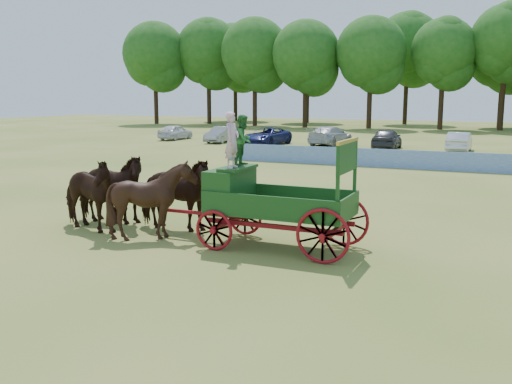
% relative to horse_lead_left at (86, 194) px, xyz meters
% --- Properties ---
extents(ground, '(160.00, 160.00, 0.00)m').
position_rel_horse_lead_left_xyz_m(ground, '(9.15, 1.01, -1.13)').
color(ground, '#9C8F46').
rests_on(ground, ground).
extents(horse_lead_left, '(2.87, 1.77, 2.26)m').
position_rel_horse_lead_left_xyz_m(horse_lead_left, '(0.00, 0.00, 0.00)').
color(horse_lead_left, black).
rests_on(horse_lead_left, ground).
extents(horse_lead_right, '(2.78, 1.48, 2.26)m').
position_rel_horse_lead_left_xyz_m(horse_lead_right, '(0.00, 1.10, 0.00)').
color(horse_lead_right, black).
rests_on(horse_lead_right, ground).
extents(horse_wheel_left, '(2.31, 2.12, 2.26)m').
position_rel_horse_lead_left_xyz_m(horse_wheel_left, '(2.40, 0.00, 0.00)').
color(horse_wheel_left, black).
rests_on(horse_wheel_left, ground).
extents(horse_wheel_right, '(2.73, 1.34, 2.26)m').
position_rel_horse_lead_left_xyz_m(horse_wheel_right, '(2.40, 1.10, 0.00)').
color(horse_wheel_right, black).
rests_on(horse_wheel_right, ground).
extents(farm_dray, '(6.00, 2.00, 3.65)m').
position_rel_horse_lead_left_xyz_m(farm_dray, '(5.39, 0.57, 0.43)').
color(farm_dray, maroon).
rests_on(farm_dray, ground).
extents(sponsor_banner, '(26.00, 0.08, 1.05)m').
position_rel_horse_lead_left_xyz_m(sponsor_banner, '(8.15, 19.01, -0.60)').
color(sponsor_banner, '#2054AD').
rests_on(sponsor_banner, ground).
extents(parked_cars, '(36.74, 7.60, 1.59)m').
position_rel_horse_lead_left_xyz_m(parked_cars, '(2.62, 30.87, -0.38)').
color(parked_cars, silver).
rests_on(parked_cars, ground).
extents(treeline, '(91.84, 23.91, 15.44)m').
position_rel_horse_lead_left_xyz_m(treeline, '(4.79, 60.97, 8.45)').
color(treeline, '#382314').
rests_on(treeline, ground).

